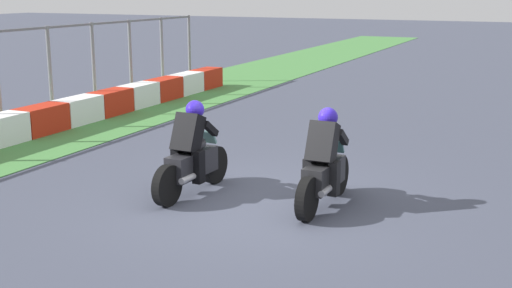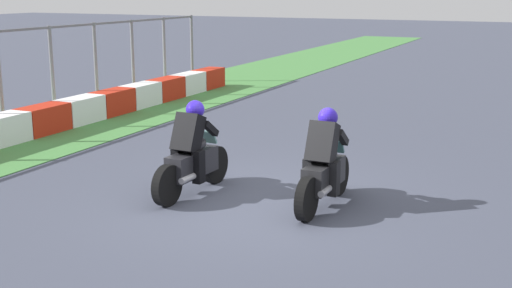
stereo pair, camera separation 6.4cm
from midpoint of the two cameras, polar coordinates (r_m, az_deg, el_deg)
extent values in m
plane|color=#44495A|center=(10.43, -0.01, -5.06)|extent=(120.00, 120.00, 0.00)
cube|color=red|center=(16.03, -17.81, 1.94)|extent=(1.27, 0.60, 0.64)
cube|color=white|center=(16.99, -14.90, 2.74)|extent=(1.27, 0.60, 0.64)
cube|color=red|center=(17.99, -12.31, 3.44)|extent=(1.27, 0.60, 0.64)
cube|color=white|center=(19.03, -9.99, 4.06)|extent=(1.27, 0.60, 0.64)
cube|color=red|center=(20.10, -7.91, 4.61)|extent=(1.27, 0.60, 0.64)
cube|color=white|center=(21.19, -6.04, 5.10)|extent=(1.27, 0.60, 0.64)
cube|color=red|center=(22.31, -4.35, 5.53)|extent=(1.27, 0.60, 0.64)
cylinder|color=slate|center=(18.13, -17.12, 5.90)|extent=(0.10, 0.10, 2.31)
cylinder|color=slate|center=(19.48, -13.67, 6.57)|extent=(0.10, 0.10, 2.31)
cylinder|color=slate|center=(20.90, -10.66, 7.14)|extent=(0.10, 0.10, 2.31)
cylinder|color=slate|center=(22.37, -8.04, 7.61)|extent=(0.10, 0.10, 2.31)
cylinder|color=slate|center=(23.88, -5.74, 8.02)|extent=(0.10, 0.10, 2.31)
cylinder|color=black|center=(10.89, 6.82, -2.61)|extent=(0.64, 0.15, 0.64)
cylinder|color=black|center=(9.63, 4.15, -4.67)|extent=(0.64, 0.15, 0.64)
cube|color=black|center=(10.20, 5.59, -2.60)|extent=(1.10, 0.33, 0.40)
ellipsoid|color=black|center=(10.22, 5.82, -0.85)|extent=(0.48, 0.31, 0.24)
cube|color=red|center=(9.74, 4.58, -3.23)|extent=(0.06, 0.16, 0.08)
cylinder|color=#A5A5AD|center=(9.87, 5.76, -3.94)|extent=(0.42, 0.11, 0.10)
cube|color=black|center=(9.98, 5.46, 0.13)|extent=(0.49, 0.41, 0.66)
sphere|color=#301EC1|center=(10.12, 5.93, 2.26)|extent=(0.30, 0.30, 0.30)
cube|color=#37696B|center=(10.58, 6.55, -0.16)|extent=(0.16, 0.26, 0.23)
cube|color=black|center=(10.16, 4.30, -2.65)|extent=(0.18, 0.14, 0.52)
cube|color=black|center=(10.03, 6.44, -2.90)|extent=(0.18, 0.14, 0.52)
cube|color=black|center=(10.39, 5.24, 0.76)|extent=(0.39, 0.10, 0.31)
cube|color=black|center=(10.27, 7.13, 0.57)|extent=(0.39, 0.10, 0.31)
cylinder|color=black|center=(11.45, -3.67, -1.75)|extent=(0.65, 0.17, 0.64)
cylinder|color=black|center=(10.33, -7.69, -3.51)|extent=(0.65, 0.17, 0.64)
cube|color=#232327|center=(10.84, -5.60, -1.67)|extent=(1.12, 0.38, 0.40)
ellipsoid|color=#232327|center=(10.84, -5.35, -0.02)|extent=(0.50, 0.32, 0.24)
cube|color=red|center=(10.42, -7.13, -2.19)|extent=(0.07, 0.16, 0.08)
cylinder|color=#A5A5AD|center=(10.50, -5.89, -2.89)|extent=(0.42, 0.12, 0.10)
cube|color=black|center=(10.63, -5.95, 0.92)|extent=(0.50, 0.42, 0.66)
sphere|color=#301EC1|center=(10.75, -5.35, 2.91)|extent=(0.32, 0.32, 0.30)
cube|color=slate|center=(11.17, -4.24, 0.60)|extent=(0.17, 0.27, 0.23)
cube|color=black|center=(10.85, -6.83, -1.68)|extent=(0.19, 0.15, 0.52)
cube|color=black|center=(10.63, -5.05, -1.94)|extent=(0.19, 0.15, 0.52)
cube|color=black|center=(11.04, -5.66, 1.48)|extent=(0.39, 0.12, 0.31)
cube|color=black|center=(10.85, -4.06, 1.31)|extent=(0.39, 0.12, 0.31)
camera|label=1|loc=(0.03, -90.18, -0.04)|focal=47.31mm
camera|label=2|loc=(0.03, 89.82, 0.04)|focal=47.31mm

